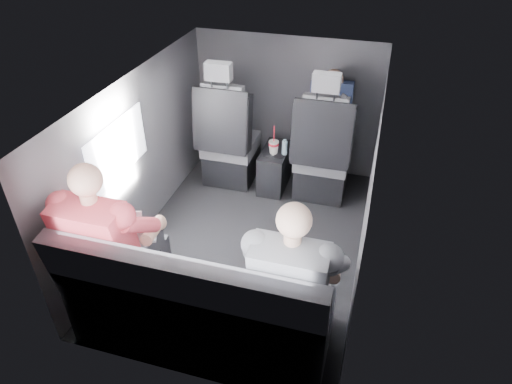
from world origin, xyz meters
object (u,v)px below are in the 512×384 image
(soda_cup, at_px, (274,147))
(center_console, at_px, (275,168))
(rear_bench, at_px, (198,311))
(passenger_front_right, at_px, (330,113))
(passenger_rear_right, at_px, (294,281))
(laptop_black, at_px, (303,262))
(passenger_rear_left, at_px, (113,243))
(front_seat_left, at_px, (229,145))
(front_seat_right, at_px, (322,158))
(laptop_white, at_px, (126,231))
(water_bottle, at_px, (285,147))

(soda_cup, bearing_deg, center_console, 91.97)
(rear_bench, distance_m, passenger_front_right, 2.25)
(passenger_rear_right, bearing_deg, rear_bench, -170.43)
(rear_bench, distance_m, laptop_black, 0.72)
(laptop_black, bearing_deg, center_console, 109.19)
(passenger_rear_right, distance_m, passenger_front_right, 2.07)
(soda_cup, xyz_separation_m, passenger_rear_right, (0.56, -1.77, 0.16))
(center_console, bearing_deg, soda_cup, -88.03)
(soda_cup, xyz_separation_m, passenger_rear_left, (-0.58, -1.77, 0.17))
(front_seat_left, xyz_separation_m, passenger_front_right, (0.90, 0.26, 0.34))
(front_seat_right, distance_m, passenger_front_right, 0.43)
(center_console, bearing_deg, passenger_rear_right, -73.03)
(front_seat_right, relative_size, center_console, 2.64)
(center_console, bearing_deg, laptop_white, -108.25)
(soda_cup, height_order, passenger_rear_right, passenger_rear_right)
(front_seat_right, relative_size, water_bottle, 8.47)
(front_seat_right, height_order, laptop_black, front_seat_right)
(front_seat_left, bearing_deg, passenger_front_right, 15.97)
(laptop_white, bearing_deg, passenger_rear_left, -96.27)
(rear_bench, xyz_separation_m, water_bottle, (0.10, 1.89, 0.16))
(front_seat_left, bearing_deg, laptop_white, -93.94)
(soda_cup, xyz_separation_m, laptop_white, (-0.57, -1.64, 0.16))
(rear_bench, distance_m, passenger_rear_right, 0.66)
(water_bottle, bearing_deg, front_seat_right, 2.14)
(front_seat_left, xyz_separation_m, laptop_black, (1.03, -1.63, 0.23))
(laptop_white, relative_size, passenger_rear_right, 0.35)
(front_seat_right, bearing_deg, passenger_rear_right, -86.40)
(laptop_black, height_order, passenger_front_right, passenger_front_right)
(center_console, distance_m, passenger_front_right, 0.74)
(front_seat_right, relative_size, soda_cup, 4.48)
(front_seat_right, bearing_deg, rear_bench, -103.31)
(front_seat_right, xyz_separation_m, passenger_front_right, (0.00, 0.26, 0.34))
(front_seat_left, xyz_separation_m, rear_bench, (0.45, -1.90, -0.09))
(center_console, relative_size, passenger_front_right, 0.68)
(water_bottle, height_order, laptop_white, laptop_white)
(laptop_black, relative_size, passenger_rear_left, 0.27)
(passenger_rear_right, bearing_deg, water_bottle, 104.49)
(soda_cup, xyz_separation_m, water_bottle, (0.10, 0.02, -0.00))
(passenger_rear_right, relative_size, passenger_front_right, 1.74)
(front_seat_right, distance_m, rear_bench, 1.96)
(rear_bench, distance_m, laptop_white, 0.69)
(front_seat_left, distance_m, front_seat_right, 0.90)
(water_bottle, xyz_separation_m, laptop_black, (0.48, -1.62, 0.16))
(center_console, bearing_deg, water_bottle, -27.92)
(water_bottle, xyz_separation_m, passenger_rear_left, (-0.68, -1.79, 0.18))
(center_console, distance_m, passenger_rear_right, 1.98)
(passenger_front_right, bearing_deg, water_bottle, -142.37)
(front_seat_left, height_order, passenger_rear_right, front_seat_left)
(center_console, height_order, rear_bench, rear_bench)
(passenger_rear_left, distance_m, passenger_rear_right, 1.14)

